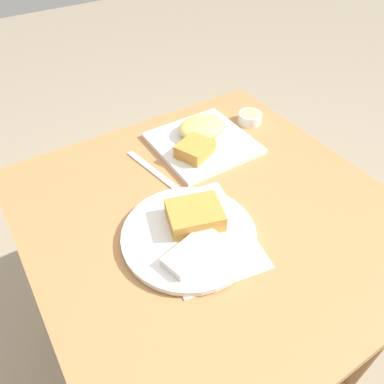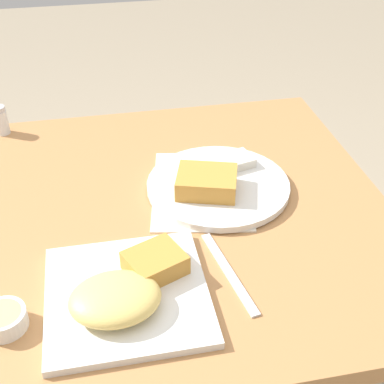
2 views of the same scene
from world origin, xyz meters
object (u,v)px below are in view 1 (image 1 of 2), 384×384
at_px(plate_oval_far, 191,231).
at_px(sauce_ramekin, 250,117).
at_px(butter_knife, 153,170).
at_px(plate_square_near, 202,138).

xyz_separation_m(plate_oval_far, sauce_ramekin, (-0.40, -0.29, -0.00)).
xyz_separation_m(sauce_ramekin, butter_knife, (0.36, 0.05, -0.01)).
height_order(plate_square_near, plate_oval_far, plate_square_near).
xyz_separation_m(plate_square_near, butter_knife, (0.18, 0.03, -0.02)).
distance_m(plate_oval_far, butter_knife, 0.25).
height_order(plate_square_near, butter_knife, plate_square_near).
relative_size(plate_square_near, sauce_ramekin, 3.62).
height_order(sauce_ramekin, butter_knife, sauce_ramekin).
xyz_separation_m(plate_oval_far, butter_knife, (-0.03, -0.24, -0.02)).
xyz_separation_m(plate_square_near, sauce_ramekin, (-0.19, -0.02, -0.01)).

